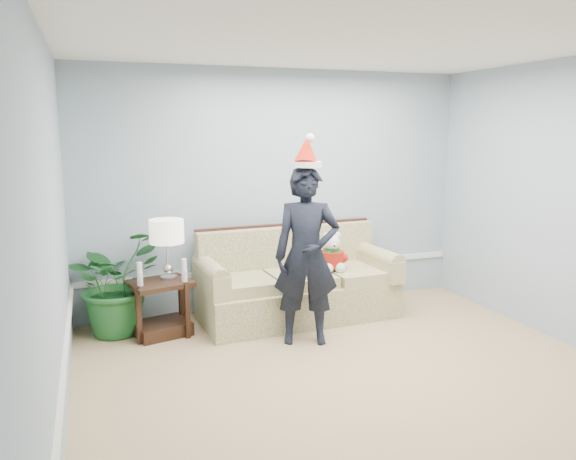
# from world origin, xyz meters

# --- Properties ---
(room_shell) EXTENTS (4.54, 5.04, 2.74)m
(room_shell) POSITION_xyz_m (0.00, 0.00, 1.35)
(room_shell) COLOR tan
(room_shell) RESTS_ON ground
(wainscot_trim) EXTENTS (4.49, 4.99, 0.06)m
(wainscot_trim) POSITION_xyz_m (-1.18, 1.18, 0.45)
(wainscot_trim) COLOR white
(wainscot_trim) RESTS_ON room_shell
(sofa) EXTENTS (2.15, 1.01, 0.98)m
(sofa) POSITION_xyz_m (0.07, 2.06, 0.35)
(sofa) COLOR #576731
(sofa) RESTS_ON room_shell
(side_table) EXTENTS (0.68, 0.61, 0.56)m
(side_table) POSITION_xyz_m (-1.40, 1.98, 0.22)
(side_table) COLOR #341C13
(side_table) RESTS_ON room_shell
(table_lamp) EXTENTS (0.34, 0.34, 0.61)m
(table_lamp) POSITION_xyz_m (-1.31, 2.02, 1.02)
(table_lamp) COLOR silver
(table_lamp) RESTS_ON side_table
(candle_pair) EXTENTS (0.48, 0.06, 0.23)m
(candle_pair) POSITION_xyz_m (-1.39, 1.88, 0.66)
(candle_pair) COLOR silver
(candle_pair) RESTS_ON side_table
(houseplant) EXTENTS (1.27, 1.26, 1.07)m
(houseplant) POSITION_xyz_m (-1.81, 2.19, 0.53)
(houseplant) COLOR #1E6028
(houseplant) RESTS_ON room_shell
(man) EXTENTS (0.72, 0.58, 1.70)m
(man) POSITION_xyz_m (-0.10, 1.32, 0.85)
(man) COLOR black
(man) RESTS_ON room_shell
(santa_hat) EXTENTS (0.37, 0.39, 0.32)m
(santa_hat) POSITION_xyz_m (-0.10, 1.34, 1.83)
(santa_hat) COLOR white
(santa_hat) RESTS_ON man
(teddy_bear) EXTENTS (0.30, 0.32, 0.43)m
(teddy_bear) POSITION_xyz_m (0.44, 1.94, 0.67)
(teddy_bear) COLOR white
(teddy_bear) RESTS_ON sofa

